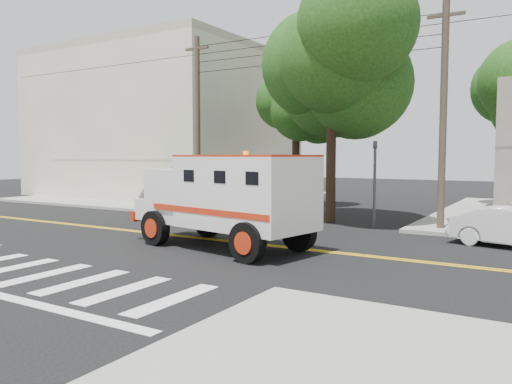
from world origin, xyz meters
The scene contains 11 objects.
ground centered at (0.00, 0.00, 0.00)m, with size 100.00×100.00×0.00m, color black.
sidewalk_nw centered at (-13.50, 13.50, 0.07)m, with size 17.00×17.00×0.15m, color gray.
building_left centered at (-15.50, 15.00, 5.15)m, with size 16.00×14.00×10.00m, color beige.
utility_pole_left centered at (-5.60, 6.00, 4.50)m, with size 0.28×0.28×9.00m, color #382D23.
utility_pole_right centered at (6.30, 6.20, 4.50)m, with size 0.28×0.28×9.00m, color #382D23.
tree_main centered at (1.94, 6.21, 7.20)m, with size 6.08×5.70×9.85m.
tree_left centered at (-2.68, 11.79, 5.73)m, with size 4.48×4.20×7.70m.
traffic_signal centered at (3.80, 5.60, 2.23)m, with size 0.15×0.18×3.60m.
accessibility_sign centered at (-6.20, 6.17, 1.37)m, with size 0.45×0.10×2.02m.
palm_planter centered at (-7.44, 6.62, 1.65)m, with size 3.52×2.63×2.36m.
armored_truck centered at (1.07, -1.13, 1.73)m, with size 6.99×3.69×3.03m.
Camera 1 is at (10.17, -14.35, 3.00)m, focal length 35.00 mm.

